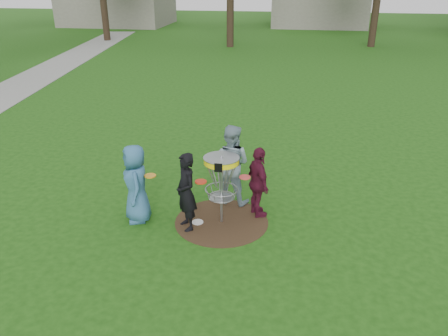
# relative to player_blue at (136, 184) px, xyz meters

# --- Properties ---
(ground) EXTENTS (100.00, 100.00, 0.00)m
(ground) POSITION_rel_player_blue_xyz_m (1.60, 0.16, -0.77)
(ground) COLOR #19470F
(ground) RESTS_ON ground
(dirt_patch) EXTENTS (1.80, 1.80, 0.01)m
(dirt_patch) POSITION_rel_player_blue_xyz_m (1.60, 0.16, -0.76)
(dirt_patch) COLOR #47331E
(dirt_patch) RESTS_ON ground
(concrete_path) EXTENTS (7.75, 39.92, 0.02)m
(concrete_path) POSITION_rel_player_blue_xyz_m (-8.40, 8.16, -0.76)
(concrete_path) COLOR #9E9E99
(concrete_path) RESTS_ON ground
(player_blue) EXTENTS (0.75, 0.88, 1.53)m
(player_blue) POSITION_rel_player_blue_xyz_m (0.00, 0.00, 0.00)
(player_blue) COLOR #34668F
(player_blue) RESTS_ON ground
(player_black) EXTENTS (0.60, 0.65, 1.49)m
(player_black) POSITION_rel_player_blue_xyz_m (1.00, -0.15, -0.02)
(player_black) COLOR black
(player_black) RESTS_ON ground
(player_grey) EXTENTS (0.92, 0.79, 1.67)m
(player_grey) POSITION_rel_player_blue_xyz_m (1.65, 1.02, 0.07)
(player_grey) COLOR #7D97A1
(player_grey) RESTS_ON ground
(player_maroon) EXTENTS (0.69, 0.90, 1.42)m
(player_maroon) POSITION_rel_player_blue_xyz_m (2.25, 0.52, -0.06)
(player_maroon) COLOR #4F1227
(player_maroon) RESTS_ON ground
(disc_on_grass) EXTENTS (0.22, 0.22, 0.02)m
(disc_on_grass) POSITION_rel_player_blue_xyz_m (1.15, 0.05, -0.76)
(disc_on_grass) COLOR silver
(disc_on_grass) RESTS_ON ground
(disc_golf_basket) EXTENTS (0.66, 0.67, 1.38)m
(disc_golf_basket) POSITION_rel_player_blue_xyz_m (1.60, 0.16, 0.25)
(disc_golf_basket) COLOR #9EA0A5
(disc_golf_basket) RESTS_ON ground
(held_discs) EXTENTS (1.95, 0.98, 0.17)m
(held_discs) POSITION_rel_player_blue_xyz_m (1.29, 0.28, 0.17)
(held_discs) COLOR orange
(held_discs) RESTS_ON ground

